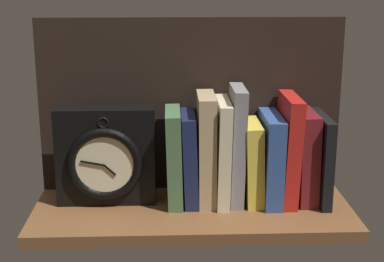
# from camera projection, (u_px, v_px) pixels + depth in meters

# --- Properties ---
(ground_plane) EXTENTS (0.68, 0.26, 0.03)m
(ground_plane) POSITION_uv_depth(u_px,v_px,m) (193.00, 213.00, 1.25)
(ground_plane) COLOR brown
(back_panel) EXTENTS (0.68, 0.01, 0.39)m
(back_panel) POSITION_uv_depth(u_px,v_px,m) (190.00, 105.00, 1.32)
(back_panel) COLOR black
(back_panel) RESTS_ON ground_plane
(book_green_romantic) EXTENTS (0.04, 0.13, 0.20)m
(book_green_romantic) POSITION_uv_depth(u_px,v_px,m) (174.00, 157.00, 1.26)
(book_green_romantic) COLOR #476B44
(book_green_romantic) RESTS_ON ground_plane
(book_navy_bierce) EXTENTS (0.04, 0.13, 0.20)m
(book_navy_bierce) POSITION_uv_depth(u_px,v_px,m) (190.00, 158.00, 1.26)
(book_navy_bierce) COLOR #192147
(book_navy_bierce) RESTS_ON ground_plane
(book_tan_shortstories) EXTENTS (0.04, 0.13, 0.24)m
(book_tan_shortstories) POSITION_uv_depth(u_px,v_px,m) (206.00, 149.00, 1.26)
(book_tan_shortstories) COLOR tan
(book_tan_shortstories) RESTS_ON ground_plane
(book_cream_twain) EXTENTS (0.03, 0.14, 0.22)m
(book_cream_twain) POSITION_uv_depth(u_px,v_px,m) (222.00, 152.00, 1.26)
(book_cream_twain) COLOR beige
(book_cream_twain) RESTS_ON ground_plane
(book_gray_chess) EXTENTS (0.03, 0.12, 0.25)m
(book_gray_chess) POSITION_uv_depth(u_px,v_px,m) (236.00, 145.00, 1.26)
(book_gray_chess) COLOR gray
(book_gray_chess) RESTS_ON ground_plane
(book_yellow_seinlanguage) EXTENTS (0.04, 0.13, 0.18)m
(book_yellow_seinlanguage) POSITION_uv_depth(u_px,v_px,m) (252.00, 162.00, 1.27)
(book_yellow_seinlanguage) COLOR gold
(book_yellow_seinlanguage) RESTS_ON ground_plane
(book_blue_modern) EXTENTS (0.04, 0.15, 0.19)m
(book_blue_modern) POSITION_uv_depth(u_px,v_px,m) (270.00, 158.00, 1.27)
(book_blue_modern) COLOR #2D4C8E
(book_blue_modern) RESTS_ON ground_plane
(book_red_requiem) EXTENTS (0.04, 0.15, 0.23)m
(book_red_requiem) POSITION_uv_depth(u_px,v_px,m) (288.00, 149.00, 1.27)
(book_red_requiem) COLOR red
(book_red_requiem) RESTS_ON ground_plane
(book_maroon_dawkins) EXTENTS (0.04, 0.13, 0.20)m
(book_maroon_dawkins) POSITION_uv_depth(u_px,v_px,m) (305.00, 156.00, 1.27)
(book_maroon_dawkins) COLOR maroon
(book_maroon_dawkins) RESTS_ON ground_plane
(book_black_skeptic) EXTENTS (0.02, 0.16, 0.19)m
(book_black_skeptic) POSITION_uv_depth(u_px,v_px,m) (320.00, 158.00, 1.27)
(book_black_skeptic) COLOR black
(book_black_skeptic) RESTS_ON ground_plane
(framed_clock) EXTENTS (0.21, 0.07, 0.21)m
(framed_clock) POSITION_uv_depth(u_px,v_px,m) (106.00, 157.00, 1.25)
(framed_clock) COLOR black
(framed_clock) RESTS_ON ground_plane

